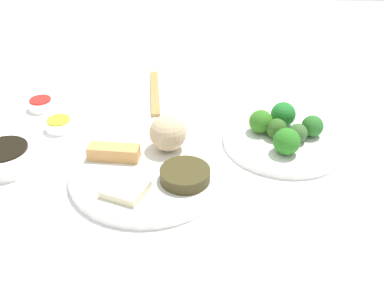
{
  "coord_description": "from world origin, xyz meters",
  "views": [
    {
      "loc": [
        -0.69,
        -0.09,
        0.5
      ],
      "look_at": [
        -0.01,
        -0.08,
        0.06
      ],
      "focal_mm": 41.55,
      "sensor_mm": 36.0,
      "label": 1
    }
  ],
  "objects": [
    {
      "name": "broccoli_floret_1",
      "position": [
        0.04,
        -0.28,
        0.05
      ],
      "size": [
        0.04,
        0.04,
        0.04
      ],
      "primitive_type": "sphere",
      "color": "#3A5E2F",
      "rests_on": "broccoli_plate"
    },
    {
      "name": "tabletop",
      "position": [
        0.0,
        0.0,
        0.01
      ],
      "size": [
        2.2,
        2.2,
        0.02
      ],
      "primitive_type": "cube",
      "color": "white",
      "rests_on": "ground"
    },
    {
      "name": "rice_scoop",
      "position": [
        0.01,
        -0.04,
        0.07
      ],
      "size": [
        0.07,
        0.07,
        0.07
      ],
      "primitive_type": "sphere",
      "color": "#CCAC86",
      "rests_on": "main_plate"
    },
    {
      "name": "broccoli_floret_0",
      "position": [
        0.0,
        -0.25,
        0.06
      ],
      "size": [
        0.05,
        0.05,
        0.05
      ],
      "primitive_type": "sphere",
      "color": "#2A7520",
      "rests_on": "broccoli_plate"
    },
    {
      "name": "main_plate",
      "position": [
        -0.06,
        -0.01,
        0.03
      ],
      "size": [
        0.28,
        0.28,
        0.02
      ],
      "primitive_type": "cylinder",
      "color": "white",
      "rests_on": "tabletop"
    },
    {
      "name": "sauce_ramekin_hot_mustard_liquid",
      "position": [
        0.1,
        0.2,
        0.04
      ],
      "size": [
        0.05,
        0.05,
        0.0
      ],
      "primitive_type": "cylinder",
      "color": "yellow",
      "rests_on": "sauce_ramekin_hot_mustard"
    },
    {
      "name": "sauce_ramekin_sweet_and_sour",
      "position": [
        0.19,
        0.26,
        0.03
      ],
      "size": [
        0.06,
        0.06,
        0.02
      ],
      "primitive_type": "cylinder",
      "color": "white",
      "rests_on": "tabletop"
    },
    {
      "name": "stir_fry_heap",
      "position": [
        -0.09,
        -0.07,
        0.05
      ],
      "size": [
        0.09,
        0.09,
        0.02
      ],
      "primitive_type": "cylinder",
      "color": "#3D3518",
      "rests_on": "main_plate"
    },
    {
      "name": "broccoli_plate",
      "position": [
        0.05,
        -0.26,
        0.03
      ],
      "size": [
        0.24,
        0.24,
        0.01
      ],
      "primitive_type": "cylinder",
      "color": "white",
      "rests_on": "tabletop"
    },
    {
      "name": "broccoli_floret_3",
      "position": [
        0.06,
        -0.32,
        0.06
      ],
      "size": [
        0.04,
        0.04,
        0.04
      ],
      "primitive_type": "sphere",
      "color": "#296726",
      "rests_on": "broccoli_plate"
    },
    {
      "name": "broccoli_floret_2",
      "position": [
        0.1,
        -0.26,
        0.06
      ],
      "size": [
        0.05,
        0.05,
        0.05
      ],
      "primitive_type": "sphere",
      "color": "#217228",
      "rests_on": "broccoli_plate"
    },
    {
      "name": "sauce_ramekin_hot_mustard",
      "position": [
        0.1,
        0.2,
        0.03
      ],
      "size": [
        0.06,
        0.06,
        0.02
      ],
      "primitive_type": "cylinder",
      "color": "white",
      "rests_on": "tabletop"
    },
    {
      "name": "broccoli_floret_5",
      "position": [
        0.05,
        -0.24,
        0.05
      ],
      "size": [
        0.04,
        0.04,
        0.04
      ],
      "primitive_type": "sphere",
      "color": "#315A1F",
      "rests_on": "broccoli_plate"
    },
    {
      "name": "soy_sauce_bowl_liquid",
      "position": [
        -0.03,
        0.26,
        0.06
      ],
      "size": [
        0.09,
        0.09,
        0.0
      ],
      "primitive_type": "cylinder",
      "color": "black",
      "rests_on": "soy_sauce_bowl"
    },
    {
      "name": "sauce_ramekin_sweet_and_sour_liquid",
      "position": [
        0.19,
        0.26,
        0.04
      ],
      "size": [
        0.05,
        0.05,
        0.0
      ],
      "primitive_type": "cylinder",
      "color": "red",
      "rests_on": "sauce_ramekin_sweet_and_sour"
    },
    {
      "name": "spring_roll",
      "position": [
        -0.03,
        0.06,
        0.05
      ],
      "size": [
        0.04,
        0.1,
        0.03
      ],
      "primitive_type": "cube",
      "rotation": [
        0.0,
        0.0,
        1.48
      ],
      "color": "tan",
      "rests_on": "main_plate"
    },
    {
      "name": "chopsticks_pair",
      "position": [
        0.27,
        0.01,
        0.02
      ],
      "size": [
        0.23,
        0.04,
        0.01
      ],
      "primitive_type": "cube",
      "rotation": [
        0.0,
        0.0,
        0.11
      ],
      "color": "#A37F47",
      "rests_on": "tabletop"
    },
    {
      "name": "soy_sauce_bowl",
      "position": [
        -0.03,
        0.26,
        0.04
      ],
      "size": [
        0.1,
        0.1,
        0.04
      ],
      "primitive_type": "cylinder",
      "color": "white",
      "rests_on": "tabletop"
    },
    {
      "name": "broccoli_floret_4",
      "position": [
        0.07,
        -0.22,
        0.06
      ],
      "size": [
        0.05,
        0.05,
        0.05
      ],
      "primitive_type": "sphere",
      "color": "#34731E",
      "rests_on": "broccoli_plate"
    },
    {
      "name": "crab_rangoon_wonton",
      "position": [
        -0.12,
        0.03,
        0.04
      ],
      "size": [
        0.08,
        0.08,
        0.01
      ],
      "primitive_type": "cube",
      "rotation": [
        0.0,
        0.0,
        -0.39
      ],
      "color": "beige",
      "rests_on": "main_plate"
    }
  ]
}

